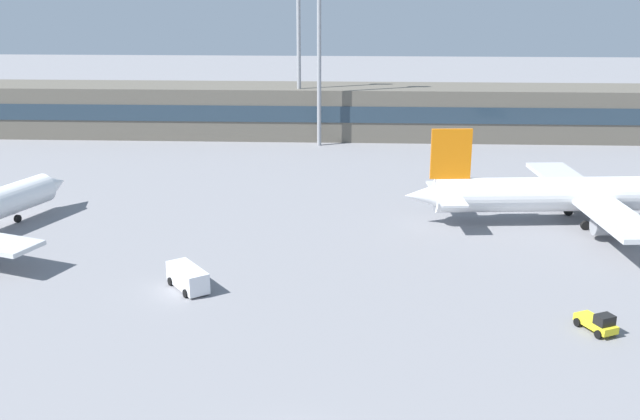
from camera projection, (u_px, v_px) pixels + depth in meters
ground_plane at (325, 236)px, 83.36m from camera, size 400.00×400.00×0.00m
terminal_building at (338, 111)px, 134.66m from camera, size 133.16×12.13×9.00m
airplane_mid at (599, 194)px, 87.05m from camera, size 45.36×31.72×11.20m
baggage_tug_yellow at (598, 323)px, 60.57m from camera, size 2.97×3.89×1.75m
service_van_white at (188, 277)px, 68.89m from camera, size 4.71×5.36×2.08m
floodlight_tower_west at (319, 41)px, 123.24m from camera, size 3.20×0.80×30.66m
floodlight_tower_east at (299, 50)px, 128.10m from camera, size 3.20×0.80×27.12m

